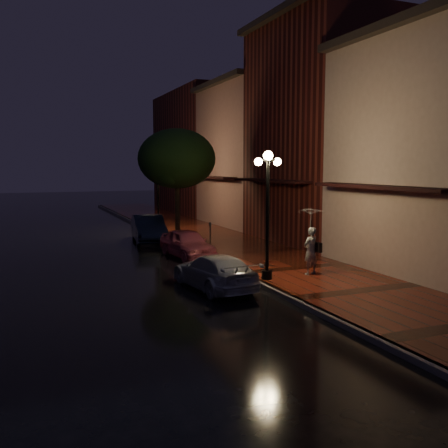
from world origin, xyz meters
name	(u,v)px	position (x,y,z in m)	size (l,w,h in m)	color
ground	(206,259)	(0.00, 0.00, 0.00)	(120.00, 120.00, 0.00)	black
sidewalk	(253,254)	(2.25, 0.00, 0.07)	(4.50, 60.00, 0.15)	#4B1A0D
curb	(206,257)	(0.00, 0.00, 0.07)	(0.25, 60.00, 0.15)	#595451
storefront_near	(444,158)	(7.00, -6.00, 4.25)	(5.00, 8.00, 8.50)	gray
storefront_mid	(321,135)	(7.00, 2.00, 5.50)	(5.00, 8.00, 11.00)	#511914
storefront_far	(252,158)	(7.00, 10.00, 4.50)	(5.00, 8.00, 9.00)	#8C5951
storefront_extra	(201,153)	(7.00, 20.00, 5.00)	(5.00, 12.00, 10.00)	#511914
streetlamp_near	(268,207)	(0.35, -5.00, 2.60)	(0.96, 0.36, 4.31)	black
streetlamp_far	(158,189)	(0.35, 9.00, 2.60)	(0.96, 0.36, 4.31)	black
street_tree	(177,161)	(0.61, 5.99, 4.24)	(4.16, 4.16, 5.80)	black
pink_car	(187,243)	(-0.60, 0.70, 0.61)	(1.44, 3.59, 1.22)	#C45063
navy_car	(149,229)	(-1.08, 5.69, 0.70)	(1.49, 4.27, 1.41)	black
silver_car	(214,272)	(-1.56, -4.99, 0.56)	(1.58, 3.88, 1.13)	#A7A8AF
woman_with_umbrella	(311,230)	(2.12, -4.91, 1.72)	(0.98, 1.00, 2.37)	silver
parking_meter	(210,232)	(1.00, 2.09, 0.86)	(0.13, 0.12, 1.17)	black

